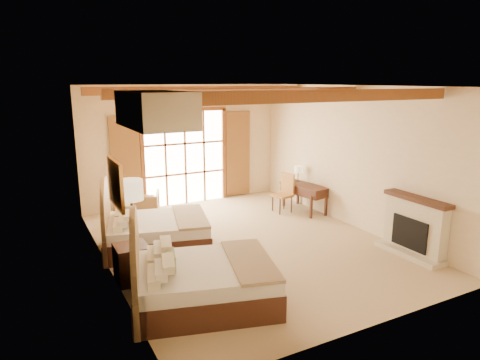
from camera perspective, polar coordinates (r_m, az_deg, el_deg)
floor at (r=8.97m, az=0.77°, el=-8.47°), size 7.00×7.00×0.00m
wall_back at (r=11.66m, az=-7.47°, el=4.63°), size 5.50×0.00×5.50m
wall_left at (r=7.62m, az=-17.68°, el=-0.42°), size 0.00×7.00×7.00m
wall_right at (r=10.10m, az=14.66°, el=3.00°), size 0.00×7.00×7.00m
ceiling at (r=8.34m, az=0.84°, el=12.43°), size 7.00×7.00×0.00m
ceiling_beams at (r=8.34m, az=0.83°, el=11.60°), size 5.39×4.60×0.18m
french_doors at (r=11.66m, az=-7.32°, el=2.90°), size 3.95×0.08×2.60m
fireplace at (r=8.92m, az=22.19°, el=-6.12°), size 0.46×1.40×1.16m
painting at (r=6.88m, az=-16.25°, el=-0.46°), size 0.06×0.95×0.75m
canopy_valance at (r=5.57m, az=-11.26°, el=9.23°), size 0.70×1.40×0.45m
bed_near at (r=6.54m, az=-6.08°, el=-13.16°), size 2.48×2.07×1.38m
bed_far at (r=8.73m, az=-12.00°, el=-6.58°), size 2.37×1.98×1.33m
nightstand at (r=7.51m, az=-14.21°, el=-10.71°), size 0.53×0.53×0.64m
floor_lamp at (r=6.88m, az=-14.31°, el=-2.18°), size 0.38×0.38×1.81m
armchair at (r=10.57m, az=-12.81°, el=-3.40°), size 0.98×0.99×0.71m
ottoman at (r=10.19m, az=-9.95°, el=-4.88°), size 0.53×0.53×0.37m
desk at (r=11.16m, az=8.57°, el=-2.23°), size 0.76×1.36×0.70m
desk_chair at (r=11.02m, az=5.74°, el=-2.69°), size 0.52×0.51×0.99m
desk_lamp at (r=11.39m, az=7.78°, el=1.38°), size 0.20×0.20×0.41m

